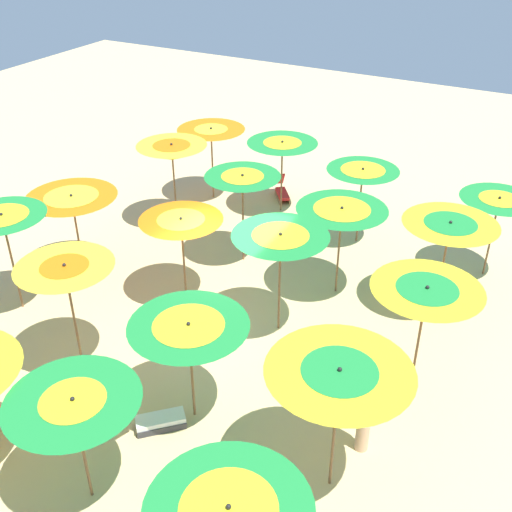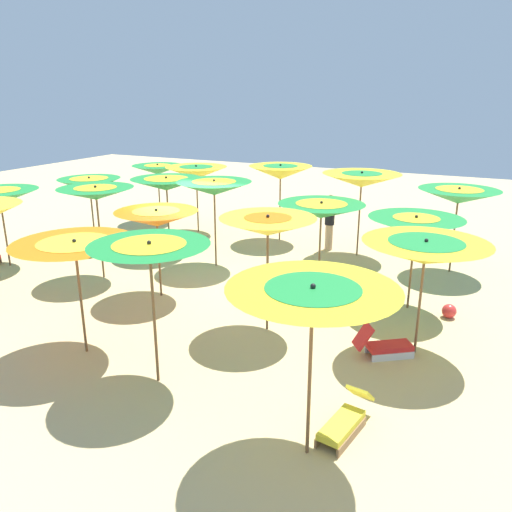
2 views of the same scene
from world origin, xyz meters
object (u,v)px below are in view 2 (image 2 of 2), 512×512
at_px(beach_umbrella_12, 214,188).
at_px(beach_umbrella_16, 196,172).
at_px(beach_umbrella_15, 158,170).
at_px(beach_umbrella_2, 75,250).
at_px(beach_umbrella_19, 459,196).
at_px(beach_umbrella_11, 166,184).
at_px(beach_umbrella_8, 268,226).
at_px(lounger_0, 344,421).
at_px(beach_umbrella_7, 157,218).
at_px(beach_umbrella_17, 280,172).
at_px(beach_umbrella_4, 312,302).
at_px(beach_ball, 449,311).
at_px(beach_umbrella_13, 321,210).
at_px(lounger_3, 385,346).
at_px(beach_umbrella_9, 425,252).
at_px(beach_umbrella_3, 150,254).
at_px(beachgoer_0, 330,221).
at_px(beach_umbrella_18, 362,180).
at_px(beach_umbrella_5, 0,197).
at_px(beach_umbrella_10, 90,185).
at_px(beach_umbrella_14, 416,226).
at_px(beach_umbrella_6, 96,193).

xyz_separation_m(beach_umbrella_12, beach_umbrella_16, (-2.96, -2.43, -0.13)).
height_order(beach_umbrella_15, beach_umbrella_16, beach_umbrella_16).
height_order(beach_umbrella_2, beach_umbrella_19, beach_umbrella_19).
bearing_deg(beach_umbrella_11, beach_umbrella_15, -140.17).
xyz_separation_m(beach_umbrella_8, lounger_0, (2.63, 2.42, -2.03)).
distance_m(beach_umbrella_7, beach_umbrella_17, 5.85).
xyz_separation_m(beach_umbrella_4, beach_ball, (-5.51, 1.30, -2.10)).
xyz_separation_m(beach_umbrella_7, beach_umbrella_13, (-2.35, 3.23, 0.02)).
height_order(beach_umbrella_19, lounger_3, beach_umbrella_19).
height_order(beach_umbrella_2, beach_umbrella_9, beach_umbrella_9).
relative_size(beach_umbrella_3, beachgoer_0, 1.44).
xyz_separation_m(beach_umbrella_7, beach_umbrella_18, (-5.23, 3.48, 0.37)).
distance_m(beach_umbrella_5, beach_umbrella_19, 12.46).
bearing_deg(beach_umbrella_11, beach_umbrella_4, 45.55).
distance_m(lounger_0, beach_ball, 4.97).
xyz_separation_m(beach_umbrella_9, beach_umbrella_15, (-6.49, -10.56, -0.03)).
distance_m(beach_umbrella_5, beachgoer_0, 9.55).
distance_m(beach_umbrella_13, beach_umbrella_17, 4.30).
distance_m(beach_umbrella_12, lounger_3, 6.69).
relative_size(beach_umbrella_16, beach_umbrella_17, 0.93).
bearing_deg(beach_umbrella_2, beach_umbrella_13, 151.58).
bearing_deg(beachgoer_0, lounger_3, 12.79).
height_order(beach_umbrella_4, beachgoer_0, beach_umbrella_4).
bearing_deg(beach_umbrella_7, beach_umbrella_8, 79.64).
bearing_deg(beach_ball, beach_umbrella_10, -95.36).
xyz_separation_m(beach_umbrella_2, beach_umbrella_4, (0.89, 4.82, 0.22)).
bearing_deg(beach_umbrella_7, beach_umbrella_11, -148.53).
height_order(beach_umbrella_14, beach_umbrella_19, beach_umbrella_19).
bearing_deg(beach_umbrella_8, beach_umbrella_7, -100.36).
bearing_deg(beach_umbrella_14, beach_umbrella_17, -128.94).
distance_m(beach_umbrella_4, beach_umbrella_19, 8.78).
bearing_deg(beach_umbrella_7, beach_umbrella_18, 146.36).
xyz_separation_m(beach_umbrella_14, beach_umbrella_15, (-4.38, -10.06, 0.02)).
distance_m(beach_umbrella_14, lounger_0, 5.33).
bearing_deg(beach_umbrella_2, beach_ball, 127.07).
height_order(beach_umbrella_2, lounger_3, beach_umbrella_2).
bearing_deg(beach_umbrella_12, beach_umbrella_9, 64.74).
height_order(beach_umbrella_5, lounger_3, beach_umbrella_5).
distance_m(beach_umbrella_9, lounger_3, 1.90).
height_order(beach_umbrella_14, beach_umbrella_15, beach_umbrella_15).
bearing_deg(beach_umbrella_5, beach_umbrella_11, 133.50).
relative_size(beach_umbrella_6, beach_umbrella_13, 1.13).
xyz_separation_m(beach_umbrella_7, beachgoer_0, (-5.44, 2.51, -1.02)).
xyz_separation_m(beach_umbrella_10, lounger_3, (3.38, 10.13, -1.74)).
distance_m(beach_umbrella_11, beach_umbrella_13, 5.23).
height_order(beach_umbrella_3, beach_umbrella_15, beach_umbrella_3).
bearing_deg(beach_umbrella_9, beach_umbrella_16, -124.50).
relative_size(beach_umbrella_17, lounger_3, 2.27).
xyz_separation_m(beach_umbrella_12, beach_umbrella_13, (0.21, 3.16, -0.28)).
distance_m(beach_umbrella_17, lounger_3, 8.36).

